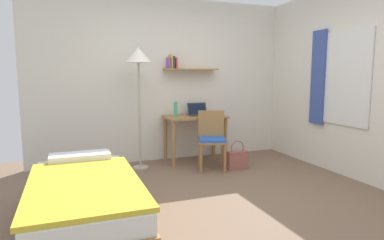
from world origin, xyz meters
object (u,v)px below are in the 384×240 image
object	(u,v)px
bed	(85,203)
book_stack	(214,113)
laptop	(198,112)
desk	(195,125)
standing_lamp	(138,62)
handbag	(237,159)
water_bottle	(176,109)
desk_chair	(212,137)

from	to	relation	value
bed	book_stack	size ratio (longest dim) A/B	7.39
laptop	book_stack	size ratio (longest dim) A/B	1.31
bed	desk	distance (m)	2.64
standing_lamp	handbag	bearing A→B (deg)	-21.62
water_bottle	standing_lamp	bearing A→B (deg)	-168.48
laptop	handbag	world-z (taller)	laptop
laptop	water_bottle	xyz separation A→B (m)	(-0.41, -0.08, 0.07)
standing_lamp	desk	bearing A→B (deg)	7.17
bed	laptop	xyz separation A→B (m)	(1.89, 1.98, 0.55)
standing_lamp	book_stack	size ratio (longest dim) A/B	7.00
book_stack	laptop	bearing A→B (deg)	160.79
desk	handbag	bearing A→B (deg)	-56.86
desk_chair	water_bottle	distance (m)	0.75
desk	book_stack	bearing A→B (deg)	-0.26
desk_chair	handbag	world-z (taller)	desk_chair
desk	standing_lamp	distance (m)	1.35
standing_lamp	handbag	xyz separation A→B (m)	(1.34, -0.53, -1.43)
bed	handbag	bearing A→B (deg)	29.26
bed	laptop	bearing A→B (deg)	46.41
standing_lamp	book_stack	xyz separation A→B (m)	(1.25, 0.11, -0.81)
bed	water_bottle	bearing A→B (deg)	52.11
desk	handbag	xyz separation A→B (m)	(0.42, -0.65, -0.44)
laptop	standing_lamp	bearing A→B (deg)	-168.65
book_stack	standing_lamp	bearing A→B (deg)	-174.78
book_stack	handbag	world-z (taller)	book_stack
bed	desk	size ratio (longest dim) A/B	1.96
water_bottle	handbag	world-z (taller)	water_bottle
water_bottle	handbag	bearing A→B (deg)	-41.10
desk	standing_lamp	xyz separation A→B (m)	(-0.92, -0.12, 0.98)
handbag	book_stack	bearing A→B (deg)	98.26
water_bottle	book_stack	world-z (taller)	water_bottle
book_stack	desk_chair	bearing A→B (deg)	-117.18
desk_chair	book_stack	bearing A→B (deg)	62.82
desk	handbag	size ratio (longest dim) A/B	2.26
desk	book_stack	xyz separation A→B (m)	(0.33, -0.00, 0.18)
desk_chair	book_stack	size ratio (longest dim) A/B	3.37
handbag	water_bottle	bearing A→B (deg)	138.90
water_bottle	book_stack	distance (m)	0.66
bed	laptop	size ratio (longest dim) A/B	5.65
book_stack	desk	bearing A→B (deg)	179.74
desk_chair	laptop	distance (m)	0.66
desk_chair	water_bottle	world-z (taller)	water_bottle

